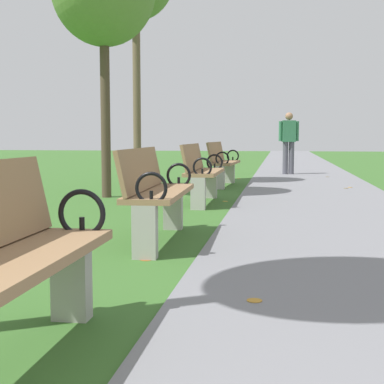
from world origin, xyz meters
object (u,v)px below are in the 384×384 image
Objects in this scene: park_bench_4 at (202,171)px; park_bench_3 at (155,192)px; park_bench_5 at (222,162)px; pedestrian_walking at (289,140)px.

park_bench_3 is at bearing -90.00° from park_bench_4.
park_bench_4 and park_bench_5 have the same top height.
pedestrian_walking is at bearing 78.28° from park_bench_4.
park_bench_3 is 1.00× the size of pedestrian_walking.
park_bench_4 is at bearing -101.72° from pedestrian_walking.
park_bench_5 is 3.88m from pedestrian_walking.
park_bench_5 is 1.00× the size of pedestrian_walking.
park_bench_5 is at bearing 90.00° from park_bench_3.
park_bench_4 is 0.99× the size of park_bench_5.
park_bench_3 is at bearing -98.01° from pedestrian_walking.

